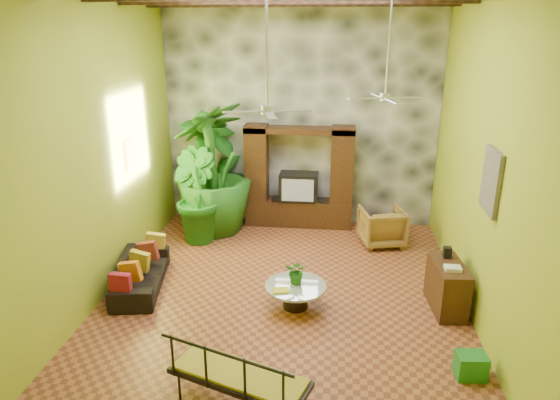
# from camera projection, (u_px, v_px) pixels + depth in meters

# --- Properties ---
(ground) EXTENTS (7.00, 7.00, 0.00)m
(ground) POSITION_uv_depth(u_px,v_px,m) (284.00, 293.00, 8.57)
(ground) COLOR brown
(ground) RESTS_ON ground
(back_wall) EXTENTS (6.00, 0.02, 5.00)m
(back_wall) POSITION_uv_depth(u_px,v_px,m) (301.00, 113.00, 11.02)
(back_wall) COLOR #9CB228
(back_wall) RESTS_ON ground
(left_wall) EXTENTS (0.02, 7.00, 5.00)m
(left_wall) POSITION_uv_depth(u_px,v_px,m) (100.00, 146.00, 8.06)
(left_wall) COLOR #9CB228
(left_wall) RESTS_ON ground
(right_wall) EXTENTS (0.02, 7.00, 5.00)m
(right_wall) POSITION_uv_depth(u_px,v_px,m) (484.00, 157.00, 7.42)
(right_wall) COLOR #9CB228
(right_wall) RESTS_ON ground
(stone_accent_wall) EXTENTS (5.98, 0.10, 4.98)m
(stone_accent_wall) POSITION_uv_depth(u_px,v_px,m) (301.00, 114.00, 10.96)
(stone_accent_wall) COLOR #303237
(stone_accent_wall) RESTS_ON ground
(entertainment_center) EXTENTS (2.40, 0.55, 2.30)m
(entertainment_center) POSITION_uv_depth(u_px,v_px,m) (299.00, 185.00, 11.19)
(entertainment_center) COLOR black
(entertainment_center) RESTS_ON ground
(ceiling_fan_front) EXTENTS (1.28, 1.28, 1.86)m
(ceiling_fan_front) POSITION_uv_depth(u_px,v_px,m) (267.00, 96.00, 7.08)
(ceiling_fan_front) COLOR #BCBDC1
(ceiling_fan_front) RESTS_ON ceiling
(ceiling_fan_back) EXTENTS (1.28, 1.28, 1.86)m
(ceiling_fan_back) POSITION_uv_depth(u_px,v_px,m) (386.00, 85.00, 8.39)
(ceiling_fan_back) COLOR #BCBDC1
(ceiling_fan_back) RESTS_ON ceiling
(wall_art_mask) EXTENTS (0.06, 0.32, 0.55)m
(wall_art_mask) POSITION_uv_depth(u_px,v_px,m) (129.00, 155.00, 9.12)
(wall_art_mask) COLOR gold
(wall_art_mask) RESTS_ON left_wall
(wall_art_painting) EXTENTS (0.06, 0.70, 0.90)m
(wall_art_painting) POSITION_uv_depth(u_px,v_px,m) (491.00, 181.00, 6.92)
(wall_art_painting) COLOR #296199
(wall_art_painting) RESTS_ON right_wall
(sofa) EXTENTS (1.03, 1.94, 0.54)m
(sofa) POSITION_uv_depth(u_px,v_px,m) (141.00, 273.00, 8.69)
(sofa) COLOR black
(sofa) RESTS_ON ground
(wicker_armchair) EXTENTS (1.02, 1.03, 0.79)m
(wicker_armchair) POSITION_uv_depth(u_px,v_px,m) (382.00, 226.00, 10.36)
(wicker_armchair) COLOR olive
(wicker_armchair) RESTS_ON ground
(tall_plant_a) EXTENTS (1.69, 1.58, 2.66)m
(tall_plant_a) POSITION_uv_depth(u_px,v_px,m) (213.00, 166.00, 11.29)
(tall_plant_a) COLOR #175516
(tall_plant_a) RESTS_ON ground
(tall_plant_b) EXTENTS (1.39, 1.38, 1.98)m
(tall_plant_b) POSITION_uv_depth(u_px,v_px,m) (195.00, 196.00, 10.38)
(tall_plant_b) COLOR #1C671B
(tall_plant_b) RESTS_ON ground
(tall_plant_c) EXTENTS (2.18, 2.18, 2.87)m
(tall_plant_c) POSITION_uv_depth(u_px,v_px,m) (213.00, 168.00, 10.73)
(tall_plant_c) COLOR #215E18
(tall_plant_c) RESTS_ON ground
(coffee_table) EXTENTS (0.99, 0.99, 0.40)m
(coffee_table) POSITION_uv_depth(u_px,v_px,m) (296.00, 293.00, 8.07)
(coffee_table) COLOR black
(coffee_table) RESTS_ON ground
(centerpiece_plant) EXTENTS (0.41, 0.37, 0.40)m
(centerpiece_plant) POSITION_uv_depth(u_px,v_px,m) (297.00, 272.00, 8.02)
(centerpiece_plant) COLOR #1E5F19
(centerpiece_plant) RESTS_ON coffee_table
(yellow_tray) EXTENTS (0.29, 0.24, 0.03)m
(yellow_tray) POSITION_uv_depth(u_px,v_px,m) (281.00, 290.00, 7.83)
(yellow_tray) COLOR yellow
(yellow_tray) RESTS_ON coffee_table
(iron_bench) EXTENTS (1.77, 1.14, 0.57)m
(iron_bench) POSITION_uv_depth(u_px,v_px,m) (238.00, 376.00, 5.75)
(iron_bench) COLOR black
(iron_bench) RESTS_ON ground
(side_console) EXTENTS (0.54, 1.03, 0.80)m
(side_console) POSITION_uv_depth(u_px,v_px,m) (447.00, 287.00, 7.97)
(side_console) COLOR #3E2013
(side_console) RESTS_ON ground
(green_bin) EXTENTS (0.41, 0.32, 0.34)m
(green_bin) POSITION_uv_depth(u_px,v_px,m) (471.00, 366.00, 6.48)
(green_bin) COLOR #217F3B
(green_bin) RESTS_ON ground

